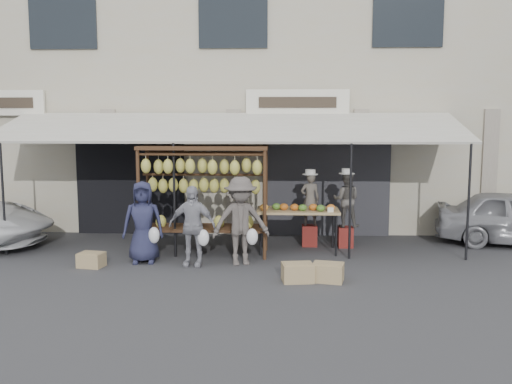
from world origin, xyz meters
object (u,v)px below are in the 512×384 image
(produce_table, at_px, (298,211))
(vendor_left, at_px, (310,199))
(customer_mid, at_px, (192,226))
(crate_near_b, at_px, (328,272))
(banana_rack, at_px, (203,179))
(customer_left, at_px, (143,222))
(vendor_right, at_px, (346,200))
(customer_right, at_px, (241,221))
(crate_far, at_px, (91,260))
(crate_near_a, at_px, (298,273))

(produce_table, bearing_deg, vendor_left, 65.09)
(customer_mid, bearing_deg, crate_near_b, -15.27)
(banana_rack, distance_m, customer_left, 1.50)
(produce_table, distance_m, vendor_left, 0.67)
(vendor_right, xyz_separation_m, customer_right, (-2.17, -1.58, -0.20))
(banana_rack, height_order, crate_far, banana_rack)
(customer_mid, distance_m, crate_far, 2.00)
(crate_far, bearing_deg, crate_near_a, -11.48)
(vendor_right, relative_size, customer_right, 0.71)
(banana_rack, relative_size, customer_right, 1.54)
(crate_near_a, height_order, crate_far, crate_near_a)
(customer_left, bearing_deg, customer_right, -8.93)
(customer_left, xyz_separation_m, crate_near_a, (2.95, -1.17, -0.64))
(customer_mid, xyz_separation_m, crate_far, (-1.89, -0.20, -0.63))
(customer_mid, relative_size, customer_right, 0.91)
(vendor_left, relative_size, crate_far, 2.54)
(customer_left, distance_m, crate_near_b, 3.71)
(produce_table, xyz_separation_m, crate_far, (-3.92, -1.40, -0.74))
(produce_table, distance_m, crate_near_b, 2.31)
(crate_near_a, bearing_deg, vendor_right, 67.56)
(produce_table, bearing_deg, crate_near_b, -77.79)
(banana_rack, distance_m, customer_right, 1.31)
(produce_table, xyz_separation_m, customer_left, (-3.01, -1.01, -0.08))
(customer_right, xyz_separation_m, crate_near_b, (1.58, -1.07, -0.69))
(crate_near_b, height_order, crate_far, crate_near_b)
(customer_right, height_order, crate_near_b, customer_right)
(vendor_right, xyz_separation_m, crate_far, (-4.97, -1.91, -0.91))
(customer_mid, distance_m, customer_right, 0.93)
(produce_table, distance_m, vendor_right, 1.18)
(crate_near_a, relative_size, crate_far, 1.15)
(crate_far, bearing_deg, crate_near_b, -9.66)
(vendor_left, height_order, crate_near_a, vendor_left)
(vendor_left, relative_size, customer_mid, 0.75)
(produce_table, distance_m, crate_far, 4.23)
(produce_table, relative_size, customer_left, 1.07)
(crate_far, bearing_deg, vendor_left, 25.41)
(vendor_right, bearing_deg, vendor_left, 3.14)
(customer_right, relative_size, crate_far, 3.72)
(produce_table, relative_size, customer_right, 1.01)
(crate_near_a, bearing_deg, vendor_left, 83.10)
(crate_far, bearing_deg, customer_left, 23.38)
(vendor_left, xyz_separation_m, customer_mid, (-2.31, -1.79, -0.27))
(vendor_right, relative_size, crate_near_b, 2.31)
(crate_near_b, bearing_deg, vendor_right, 77.50)
(crate_near_b, xyz_separation_m, crate_far, (-4.38, 0.75, -0.02))
(customer_mid, relative_size, crate_near_a, 2.95)
(crate_near_a, bearing_deg, customer_right, 133.58)
(vendor_right, height_order, customer_mid, vendor_right)
(customer_mid, bearing_deg, produce_table, 36.02)
(customer_mid, distance_m, crate_near_b, 2.74)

